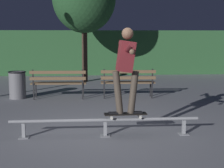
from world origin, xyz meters
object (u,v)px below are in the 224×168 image
Objects in this scene: skateboarder at (126,63)px; park_bench_left_center at (128,80)px; grind_rail at (105,123)px; park_bench_leftmost at (58,81)px; skateboard at (125,114)px; trash_can at (17,84)px.

park_bench_left_center is (0.50, 3.68, -0.80)m from skateboarder.
skateboarder is at bearing 0.02° from grind_rail.
grind_rail is 3.87m from park_bench_leftmost.
skateboarder is 4.07m from park_bench_leftmost.
park_bench_leftmost is (-1.16, 3.68, 0.29)m from grind_rail.
skateboard is 0.50× the size of skateboarder.
trash_can reaches higher than grind_rail.
skateboarder is 0.97× the size of park_bench_leftmost.
trash_can is at bearing 125.24° from skateboard.
park_bench_leftmost is 2.03m from park_bench_left_center.
park_bench_left_center is 3.26m from trash_can.
park_bench_leftmost is at bearing -9.72° from trash_can.
park_bench_left_center is at bearing -3.67° from trash_can.
park_bench_leftmost is 1.24m from trash_can.
grind_rail is 2.15× the size of park_bench_leftmost.
park_bench_leftmost is (-1.53, 3.68, 0.13)m from skateboard.
skateboarder is 0.97× the size of park_bench_left_center.
trash_can is (-3.25, 0.21, -0.12)m from park_bench_left_center.
skateboarder is at bearing -97.76° from park_bench_left_center.
park_bench_left_center reaches higher than grind_rail.
park_bench_left_center is (0.50, 3.68, 0.13)m from skateboard.
park_bench_left_center is at bearing 0.00° from park_bench_leftmost.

